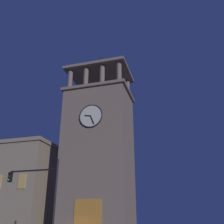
# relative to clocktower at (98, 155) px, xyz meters

# --- Properties ---
(clocktower) EXTENTS (8.97, 6.86, 25.04)m
(clocktower) POSITION_rel_clocktower_xyz_m (0.00, 0.00, 0.00)
(clocktower) COLOR gray
(clocktower) RESTS_ON ground_plane
(traffic_signal_mid) EXTENTS (4.23, 0.41, 6.15)m
(traffic_signal_mid) POSITION_rel_clocktower_xyz_m (-0.29, 13.89, -5.80)
(traffic_signal_mid) COLOR black
(traffic_signal_mid) RESTS_ON ground_plane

